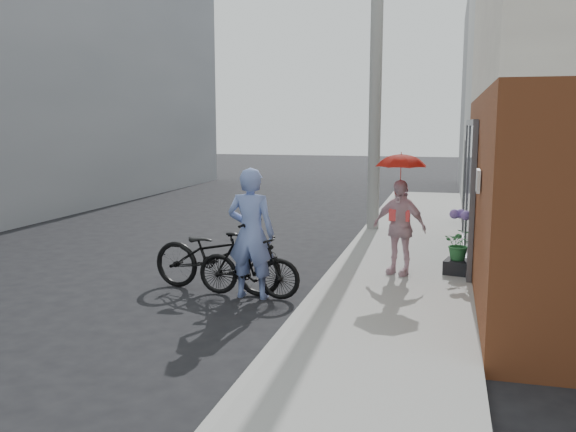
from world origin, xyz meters
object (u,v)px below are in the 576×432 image
at_px(kimono_woman, 399,227).
at_px(bike_right, 249,265).
at_px(utility_pole, 376,82).
at_px(planter, 459,267).
at_px(officer, 251,233).
at_px(bike_left, 217,255).

bearing_deg(kimono_woman, bike_right, -124.03).
relative_size(utility_pole, kimono_woman, 4.51).
relative_size(bike_right, planter, 3.69).
bearing_deg(officer, bike_left, -16.24).
bearing_deg(utility_pole, bike_right, -101.22).
xyz_separation_m(bike_left, planter, (3.61, 1.61, -0.33)).
relative_size(utility_pole, planter, 16.13).
xyz_separation_m(utility_pole, bike_left, (-1.71, -5.61, -2.93)).
xyz_separation_m(officer, kimono_woman, (2.03, 1.53, -0.07)).
bearing_deg(officer, planter, -149.27).
xyz_separation_m(bike_left, bike_right, (0.57, -0.16, -0.08)).
height_order(bike_right, planter, bike_right).
height_order(bike_right, kimono_woman, kimono_woman).
height_order(bike_left, planter, bike_left).
bearing_deg(utility_pole, officer, -100.71).
bearing_deg(kimono_woman, planter, 35.15).
bearing_deg(bike_right, officer, -106.93).
height_order(utility_pole, bike_right, utility_pole).
height_order(utility_pole, kimono_woman, utility_pole).
distance_m(officer, planter, 3.56).
xyz_separation_m(utility_pole, bike_right, (-1.14, -5.77, -3.02)).
bearing_deg(bike_left, bike_right, -98.73).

